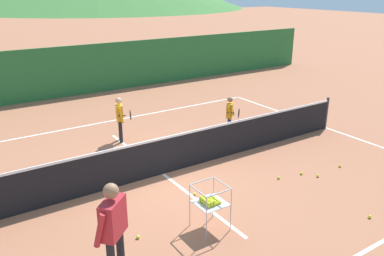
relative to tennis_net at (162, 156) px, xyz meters
name	(u,v)px	position (x,y,z in m)	size (l,w,h in m)	color
ground_plane	(163,174)	(0.00, 0.00, -0.50)	(120.00, 120.00, 0.00)	#A86647
line_baseline_far	(97,123)	(0.00, 4.55, -0.50)	(12.32, 0.08, 0.01)	white
line_sideline_east	(326,128)	(6.16, 0.00, -0.50)	(0.08, 9.18, 0.01)	white
line_service_center	(163,174)	(0.00, 0.00, -0.50)	(0.08, 6.38, 0.01)	white
tennis_net	(162,156)	(0.00, 0.00, 0.00)	(12.24, 0.08, 1.05)	#333338
instructor	(113,224)	(-2.44, -2.89, 0.53)	(0.66, 0.78, 1.72)	black
student_0	(120,115)	(0.04, 2.62, 0.32)	(0.42, 0.72, 1.36)	black
student_1	(230,113)	(3.05, 1.21, 0.25)	(0.47, 0.67, 1.24)	navy
ball_cart	(209,201)	(-0.39, -2.53, 0.09)	(0.58, 0.58, 0.90)	#B7B7BC
tennis_ball_0	(318,176)	(3.09, -2.23, -0.47)	(0.07, 0.07, 0.07)	yellow
tennis_ball_2	(279,178)	(2.22, -1.78, -0.47)	(0.07, 0.07, 0.07)	yellow
tennis_ball_6	(340,166)	(4.03, -2.16, -0.47)	(0.07, 0.07, 0.07)	yellow
tennis_ball_7	(195,194)	(0.07, -1.32, -0.47)	(0.07, 0.07, 0.07)	yellow
tennis_ball_8	(370,217)	(2.52, -4.02, -0.47)	(0.07, 0.07, 0.07)	yellow
tennis_ball_9	(138,237)	(-1.69, -2.08, -0.47)	(0.07, 0.07, 0.07)	yellow
tennis_ball_11	(301,173)	(2.86, -1.92, -0.47)	(0.07, 0.07, 0.07)	yellow
windscreen_fence	(60,72)	(0.00, 8.57, 0.55)	(27.09, 0.08, 2.10)	#286B33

